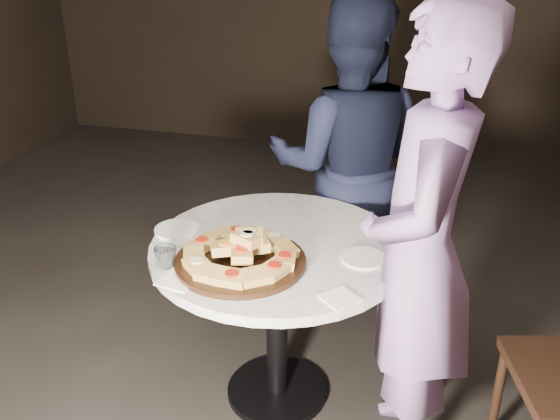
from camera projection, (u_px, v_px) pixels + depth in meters
name	position (u px, v px, depth m)	size (l,w,h in m)	color
floor	(258.00, 413.00, 2.72)	(7.00, 7.00, 0.00)	black
table	(277.00, 275.00, 2.57)	(1.12, 1.12, 0.77)	black
serving_board	(240.00, 262.00, 2.36)	(0.50, 0.50, 0.02)	black
focaccia_pile	(241.00, 251.00, 2.34)	(0.45, 0.44, 0.12)	tan
plate_left	(177.00, 229.00, 2.61)	(0.19, 0.19, 0.01)	white
plate_right	(363.00, 258.00, 2.40)	(0.17, 0.17, 0.01)	white
water_glass	(166.00, 257.00, 2.33)	(0.09, 0.09, 0.08)	silver
napkin_near	(178.00, 280.00, 2.26)	(0.13, 0.13, 0.01)	white
napkin_far	(340.00, 298.00, 2.15)	(0.11, 0.11, 0.01)	white
chair_far	(360.00, 192.00, 3.69)	(0.47, 0.48, 0.84)	black
diner_navy	(347.00, 164.00, 3.13)	(0.81, 0.63, 1.67)	black
diner_teal	(420.00, 256.00, 2.19)	(0.65, 0.42, 1.77)	#846AA5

